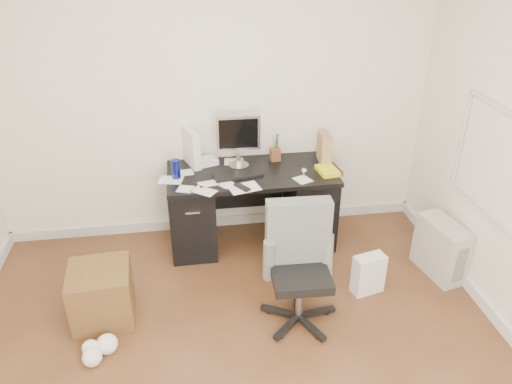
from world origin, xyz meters
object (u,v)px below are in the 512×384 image
keyboard (238,175)px  wicker_basket (102,294)px  pc_tower (441,249)px  office_chair (301,269)px  lcd_monitor (238,141)px  desk (252,205)px

keyboard → wicker_basket: bearing=-154.4°
pc_tower → wicker_basket: size_ratio=1.10×
office_chair → wicker_basket: 1.52m
lcd_monitor → wicker_basket: size_ratio=1.10×
desk → wicker_basket: 1.56m
desk → lcd_monitor: 0.62m
pc_tower → office_chair: bearing=-174.4°
desk → wicker_basket: (-1.28, -0.87, -0.18)m
lcd_monitor → wicker_basket: bearing=-138.5°
desk → pc_tower: desk is taller
keyboard → desk: bearing=24.3°
lcd_monitor → office_chair: bearing=-75.1°
lcd_monitor → pc_tower: lcd_monitor is taller
lcd_monitor → keyboard: size_ratio=1.15×
desk → keyboard: keyboard is taller
keyboard → pc_tower: keyboard is taller
wicker_basket → keyboard: bearing=34.6°
lcd_monitor → pc_tower: bearing=-25.8°
keyboard → pc_tower: size_ratio=0.87×
lcd_monitor → keyboard: 0.31m
lcd_monitor → pc_tower: (1.64, -0.83, -0.75)m
office_chair → pc_tower: size_ratio=1.97×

